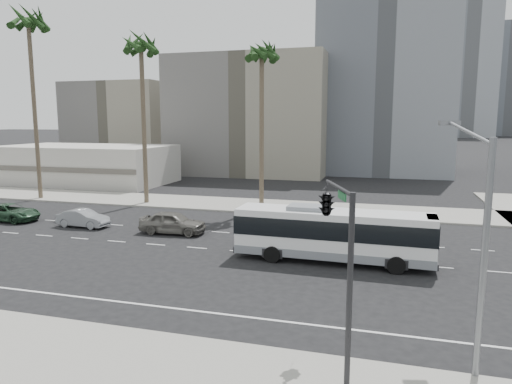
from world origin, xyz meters
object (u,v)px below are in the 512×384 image
(palm_mid, at_px, (141,50))
(traffic_signal, at_px, (329,208))
(city_bus, at_px, (333,233))
(car_a, at_px, (173,222))
(palm_far, at_px, (29,27))
(car_c, at_px, (10,212))
(car_b, at_px, (83,218))
(palm_near, at_px, (262,56))
(streetlight_corner, at_px, (479,236))

(palm_mid, bearing_deg, traffic_signal, -49.56)
(city_bus, height_order, palm_mid, palm_mid)
(car_a, distance_m, palm_far, 28.26)
(car_a, bearing_deg, traffic_signal, -140.19)
(city_bus, relative_size, car_c, 2.25)
(car_c, relative_size, palm_mid, 0.31)
(city_bus, relative_size, palm_far, 0.59)
(car_a, height_order, car_c, car_a)
(car_b, height_order, palm_mid, palm_mid)
(car_c, height_order, traffic_signal, traffic_signal)
(car_b, xyz_separation_m, palm_far, (-12.61, 10.02, 17.00))
(city_bus, bearing_deg, palm_near, 121.06)
(traffic_signal, bearing_deg, palm_mid, 110.56)
(city_bus, bearing_deg, palm_mid, 146.09)
(city_bus, bearing_deg, car_c, 173.04)
(city_bus, xyz_separation_m, palm_far, (-32.55, 13.81, 15.95))
(city_bus, bearing_deg, traffic_signal, -83.23)
(car_a, relative_size, palm_mid, 0.29)
(car_c, bearing_deg, traffic_signal, -116.83)
(car_b, xyz_separation_m, palm_near, (11.57, 10.94, 13.32))
(streetlight_corner, distance_m, palm_mid, 37.90)
(car_a, bearing_deg, car_b, 86.90)
(palm_near, relative_size, palm_far, 0.79)
(city_bus, distance_m, streetlight_corner, 12.82)
(palm_near, bearing_deg, car_a, -109.31)
(streetlight_corner, xyz_separation_m, palm_far, (-38.37, 24.84, 13.05))
(car_b, distance_m, streetlight_corner, 29.99)
(city_bus, distance_m, palm_far, 38.79)
(palm_far, bearing_deg, car_a, -26.29)
(streetlight_corner, bearing_deg, car_a, 127.38)
(city_bus, xyz_separation_m, car_b, (-19.94, 3.79, -1.05))
(city_bus, bearing_deg, car_b, 170.70)
(car_b, distance_m, car_c, 7.33)
(car_a, bearing_deg, palm_near, -22.17)
(city_bus, relative_size, palm_mid, 0.70)
(car_b, xyz_separation_m, palm_mid, (-0.35, 10.62, 14.28))
(car_a, distance_m, traffic_signal, 19.94)
(city_bus, xyz_separation_m, car_a, (-12.21, 3.76, -0.90))
(streetlight_corner, bearing_deg, car_c, 142.25)
(traffic_signal, distance_m, palm_far, 43.28)
(traffic_signal, bearing_deg, palm_far, 124.12)
(traffic_signal, relative_size, palm_near, 0.40)
(palm_near, bearing_deg, traffic_signal, -69.71)
(car_a, height_order, palm_far, palm_far)
(car_c, xyz_separation_m, streetlight_corner, (33.09, -15.08, 3.92))
(car_c, bearing_deg, streetlight_corner, -114.02)
(palm_mid, bearing_deg, car_a, -52.81)
(traffic_signal, height_order, palm_mid, palm_mid)
(palm_near, distance_m, palm_far, 24.48)
(car_a, bearing_deg, city_bus, -109.98)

